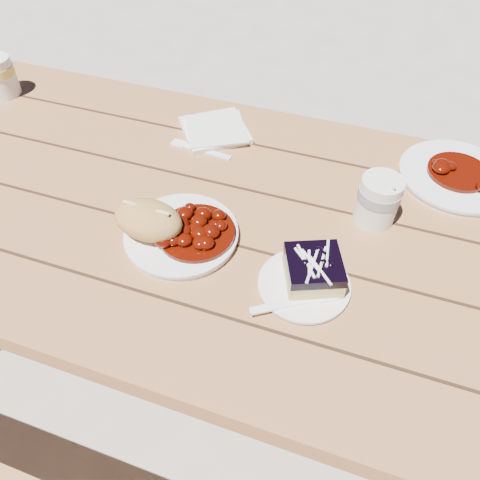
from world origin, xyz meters
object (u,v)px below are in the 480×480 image
(dessert_plate, at_px, (304,285))
(coffee_cup, at_px, (378,200))
(second_cup, at_px, (0,77))
(second_plate, at_px, (456,177))
(picnic_table, at_px, (227,262))
(main_plate, at_px, (182,235))
(blueberry_cake, at_px, (313,270))
(bread_roll, at_px, (148,220))

(dessert_plate, bearing_deg, coffee_cup, 67.04)
(second_cup, bearing_deg, second_plate, 1.39)
(picnic_table, relative_size, main_plate, 9.23)
(second_plate, bearing_deg, second_cup, -178.61)
(main_plate, bearing_deg, coffee_cup, 27.10)
(coffee_cup, bearing_deg, picnic_table, -164.50)
(coffee_cup, height_order, second_cup, same)
(main_plate, height_order, second_plate, same)
(picnic_table, bearing_deg, second_cup, 161.97)
(main_plate, bearing_deg, blueberry_cake, -4.90)
(picnic_table, distance_m, coffee_cup, 0.37)
(picnic_table, height_order, blueberry_cake, blueberry_cake)
(second_plate, bearing_deg, blueberry_cake, -121.62)
(picnic_table, xyz_separation_m, second_cup, (-0.73, 0.24, 0.21))
(picnic_table, relative_size, bread_roll, 14.66)
(main_plate, distance_m, bread_roll, 0.07)
(main_plate, xyz_separation_m, bread_roll, (-0.05, -0.02, 0.04))
(picnic_table, xyz_separation_m, bread_roll, (-0.11, -0.12, 0.21))
(coffee_cup, bearing_deg, main_plate, -152.90)
(main_plate, distance_m, coffee_cup, 0.39)
(dessert_plate, xyz_separation_m, second_cup, (-0.93, 0.37, 0.05))
(blueberry_cake, height_order, second_plate, blueberry_cake)
(dessert_plate, distance_m, coffee_cup, 0.24)
(picnic_table, xyz_separation_m, blueberry_cake, (0.21, -0.12, 0.20))
(bread_roll, relative_size, blueberry_cake, 1.09)
(picnic_table, relative_size, blueberry_cake, 15.99)
(bread_roll, xyz_separation_m, dessert_plate, (0.31, -0.02, -0.05))
(coffee_cup, bearing_deg, blueberry_cake, -112.07)
(blueberry_cake, distance_m, coffee_cup, 0.22)
(picnic_table, height_order, coffee_cup, coffee_cup)
(bread_roll, xyz_separation_m, second_plate, (0.56, 0.38, -0.04))
(dessert_plate, relative_size, coffee_cup, 1.57)
(dessert_plate, height_order, blueberry_cake, blueberry_cake)
(picnic_table, relative_size, coffee_cup, 19.69)
(main_plate, xyz_separation_m, second_cup, (-0.67, 0.33, 0.04))
(main_plate, height_order, dessert_plate, main_plate)
(dessert_plate, bearing_deg, bread_roll, 176.72)
(blueberry_cake, relative_size, coffee_cup, 1.23)
(main_plate, xyz_separation_m, dessert_plate, (0.26, -0.04, -0.00))
(second_cup, bearing_deg, bread_roll, -29.82)
(main_plate, relative_size, second_plate, 0.89)
(bread_roll, xyz_separation_m, second_cup, (-0.62, 0.35, -0.00))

